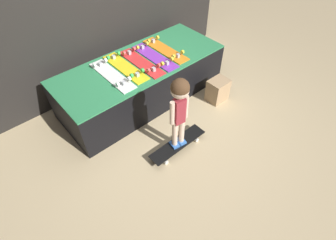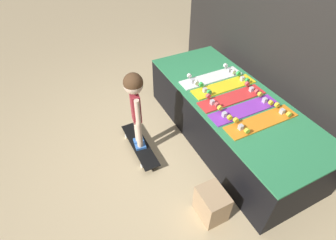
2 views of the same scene
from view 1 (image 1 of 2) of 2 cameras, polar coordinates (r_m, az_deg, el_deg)
ground_plane at (r=3.60m, az=0.73°, el=0.14°), size 16.00×16.00×0.00m
back_wall at (r=3.86m, az=-13.68°, el=23.67°), size 4.16×0.10×2.37m
display_rack at (r=3.77m, az=-5.74°, el=8.53°), size 2.35×0.94×0.61m
skateboard_white_on_rack at (r=3.39m, az=-12.11°, el=9.59°), size 0.20×0.80×0.09m
skateboard_yellow_on_rack at (r=3.50m, az=-9.30°, el=11.32°), size 0.20×0.80×0.09m
skateboard_red_on_rack at (r=3.57m, az=-5.87°, el=12.42°), size 0.20×0.80×0.09m
skateboard_purple_on_rack at (r=3.67m, az=-2.99°, el=13.71°), size 0.20×0.80×0.09m
skateboard_orange_on_rack at (r=3.82m, az=-0.63°, el=15.10°), size 0.20×0.80×0.09m
skateboard_on_floor at (r=3.22m, az=2.12°, el=-5.30°), size 0.78×0.19×0.09m
child at (r=2.71m, az=2.51°, el=3.87°), size 0.23×0.20×0.96m
storage_box at (r=3.87m, az=10.76°, el=6.42°), size 0.28×0.23×0.33m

